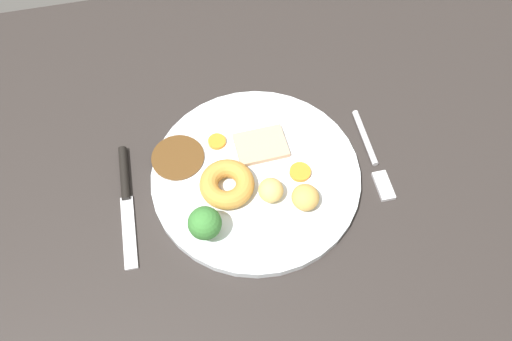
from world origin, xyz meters
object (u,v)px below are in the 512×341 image
at_px(roast_potato_left, 305,197).
at_px(carrot_coin_front, 217,142).
at_px(knife, 126,194).
at_px(yorkshire_pudding, 227,184).
at_px(roast_potato_right, 271,190).
at_px(fork, 372,157).
at_px(meat_slice_main, 261,145).
at_px(dinner_plate, 256,177).
at_px(broccoli_floret, 205,223).
at_px(carrot_coin_back, 300,172).

relative_size(roast_potato_left, carrot_coin_front, 1.48).
distance_m(carrot_coin_front, knife, 0.15).
xyz_separation_m(yorkshire_pudding, roast_potato_right, (-0.06, 0.02, 0.00)).
bearing_deg(fork, meat_slice_main, -106.02).
height_order(carrot_coin_front, knife, carrot_coin_front).
bearing_deg(dinner_plate, meat_slice_main, -111.43).
xyz_separation_m(yorkshire_pudding, broccoli_floret, (0.04, 0.06, 0.02)).
xyz_separation_m(meat_slice_main, roast_potato_left, (-0.04, 0.10, 0.01)).
xyz_separation_m(carrot_coin_front, knife, (0.14, 0.05, -0.01)).
height_order(dinner_plate, yorkshire_pudding, yorkshire_pudding).
bearing_deg(roast_potato_right, broccoli_floret, 20.72).
xyz_separation_m(yorkshire_pudding, carrot_coin_front, (0.00, -0.08, -0.01)).
height_order(yorkshire_pudding, carrot_coin_back, yorkshire_pudding).
bearing_deg(roast_potato_left, broccoli_floret, 6.52).
relative_size(fork, knife, 0.82).
distance_m(roast_potato_left, broccoli_floret, 0.14).
bearing_deg(broccoli_floret, yorkshire_pudding, -123.37).
distance_m(yorkshire_pudding, fork, 0.22).
bearing_deg(fork, roast_potato_left, -64.97).
bearing_deg(dinner_plate, fork, 179.28).
height_order(dinner_plate, roast_potato_left, roast_potato_left).
bearing_deg(carrot_coin_front, fork, 163.07).
bearing_deg(roast_potato_right, carrot_coin_back, -152.27).
height_order(dinner_plate, knife, dinner_plate).
bearing_deg(yorkshire_pudding, roast_potato_right, 157.27).
xyz_separation_m(roast_potato_left, fork, (-0.12, -0.05, -0.02)).
xyz_separation_m(roast_potato_left, carrot_coin_back, (-0.01, -0.05, -0.01)).
distance_m(carrot_coin_front, fork, 0.23).
height_order(roast_potato_left, broccoli_floret, broccoli_floret).
distance_m(roast_potato_right, carrot_coin_front, 0.12).
height_order(dinner_plate, meat_slice_main, meat_slice_main).
bearing_deg(carrot_coin_back, roast_potato_left, 82.68).
xyz_separation_m(dinner_plate, broccoli_floret, (0.08, 0.07, 0.04)).
bearing_deg(carrot_coin_front, meat_slice_main, 160.81).
xyz_separation_m(dinner_plate, roast_potato_left, (-0.05, 0.06, 0.02)).
xyz_separation_m(roast_potato_left, roast_potato_right, (0.04, -0.02, 0.00)).
bearing_deg(roast_potato_right, yorkshire_pudding, -22.73).
relative_size(broccoli_floret, fork, 0.34).
bearing_deg(meat_slice_main, fork, 163.96).
bearing_deg(yorkshire_pudding, meat_slice_main, -136.75).
bearing_deg(roast_potato_right, dinner_plate, -71.85).
bearing_deg(carrot_coin_front, knife, 20.14).
bearing_deg(fork, broccoli_floret, -74.49).
xyz_separation_m(meat_slice_main, broccoli_floret, (0.10, 0.12, 0.03)).
relative_size(dinner_plate, meat_slice_main, 4.07).
bearing_deg(dinner_plate, yorkshire_pudding, 17.74).
relative_size(carrot_coin_back, fork, 0.20).
height_order(dinner_plate, carrot_coin_back, carrot_coin_back).
xyz_separation_m(yorkshire_pudding, knife, (0.14, -0.03, -0.02)).
bearing_deg(dinner_plate, knife, -4.07).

